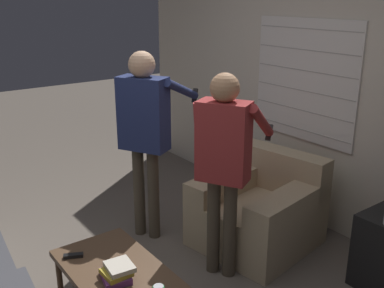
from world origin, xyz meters
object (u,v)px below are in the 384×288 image
(book_stack, at_px, (117,273))
(person_right_standing, at_px, (224,154))
(armchair_beige, at_px, (260,210))
(coffee_table, at_px, (120,278))
(person_left_standing, at_px, (145,123))
(spare_remote, at_px, (73,256))

(book_stack, bearing_deg, person_right_standing, 96.63)
(armchair_beige, distance_m, coffee_table, 1.48)
(coffee_table, distance_m, book_stack, 0.11)
(book_stack, bearing_deg, person_left_standing, 140.32)
(armchair_beige, height_order, spare_remote, armchair_beige)
(person_right_standing, height_order, spare_remote, person_right_standing)
(coffee_table, distance_m, spare_remote, 0.39)
(armchair_beige, xyz_separation_m, spare_remote, (-0.13, -1.63, 0.09))
(person_left_standing, bearing_deg, person_right_standing, -18.62)
(person_left_standing, distance_m, spare_remote, 1.25)
(person_left_standing, relative_size, person_right_standing, 1.05)
(spare_remote, bearing_deg, armchair_beige, 110.62)
(book_stack, bearing_deg, spare_remote, -162.91)
(person_left_standing, bearing_deg, coffee_table, -68.74)
(person_right_standing, bearing_deg, coffee_table, -115.17)
(person_left_standing, xyz_separation_m, book_stack, (0.95, -0.79, -0.61))
(armchair_beige, relative_size, spare_remote, 7.76)
(coffee_table, bearing_deg, person_left_standing, 140.50)
(book_stack, height_order, spare_remote, book_stack)
(armchair_beige, bearing_deg, person_left_standing, 37.16)
(spare_remote, bearing_deg, book_stack, 42.31)
(armchair_beige, xyz_separation_m, coffee_table, (0.22, -1.46, 0.04))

